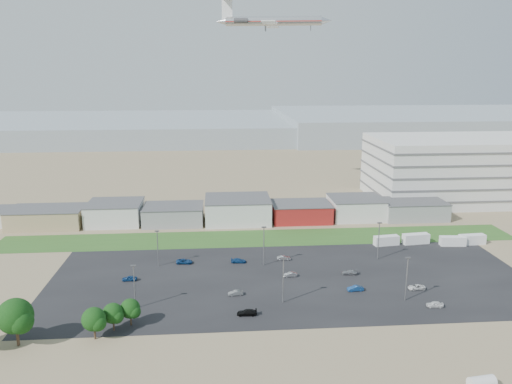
{
  "coord_description": "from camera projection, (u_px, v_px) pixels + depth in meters",
  "views": [
    {
      "loc": [
        -12.57,
        -95.39,
        50.94
      ],
      "look_at": [
        -3.43,
        22.0,
        22.21
      ],
      "focal_mm": 35.0,
      "sensor_mm": 36.0,
      "label": 1
    }
  ],
  "objects": [
    {
      "name": "parked_car_3",
      "position": [
        247.0,
        312.0,
        106.6
      ],
      "size": [
        4.37,
        1.93,
        1.25
      ],
      "primitive_type": "imported",
      "rotation": [
        0.0,
        0.0,
        -1.61
      ],
      "color": "black",
      "rests_on": "ground"
    },
    {
      "name": "lightpole_front_m",
      "position": [
        283.0,
        280.0,
        111.34
      ],
      "size": [
        1.27,
        0.53,
        10.77
      ],
      "primitive_type": null,
      "color": "slate",
      "rests_on": "ground"
    },
    {
      "name": "hills_backdrop",
      "position": [
        281.0,
        128.0,
        412.47
      ],
      "size": [
        700.0,
        200.0,
        9.0
      ],
      "primitive_type": null,
      "color": "gray",
      "rests_on": "ground"
    },
    {
      "name": "parked_car_5",
      "position": [
        130.0,
        278.0,
        124.08
      ],
      "size": [
        3.73,
        1.55,
        1.26
      ],
      "primitive_type": "imported",
      "rotation": [
        0.0,
        0.0,
        -1.59
      ],
      "color": "navy",
      "rests_on": "ground"
    },
    {
      "name": "parked_car_7",
      "position": [
        290.0,
        275.0,
        126.51
      ],
      "size": [
        3.55,
        1.46,
        1.14
      ],
      "primitive_type": "imported",
      "rotation": [
        0.0,
        0.0,
        -1.5
      ],
      "color": "#A5A5AA",
      "rests_on": "ground"
    },
    {
      "name": "lightpole_front_l",
      "position": [
        135.0,
        287.0,
        108.68
      ],
      "size": [
        1.19,
        0.49,
        10.08
      ],
      "primitive_type": null,
      "color": "slate",
      "rests_on": "ground"
    },
    {
      "name": "box_trailer_d",
      "position": [
        472.0,
        239.0,
        150.07
      ],
      "size": [
        8.06,
        3.07,
        2.96
      ],
      "primitive_type": null,
      "rotation": [
        0.0,
        0.0,
        0.08
      ],
      "color": "silver",
      "rests_on": "ground"
    },
    {
      "name": "box_trailer_b",
      "position": [
        416.0,
        239.0,
        150.65
      ],
      "size": [
        8.26,
        3.46,
        3.01
      ],
      "primitive_type": null,
      "rotation": [
        0.0,
        0.0,
        0.12
      ],
      "color": "silver",
      "rests_on": "ground"
    },
    {
      "name": "storage_tank_nw",
      "position": [
        482.0,
        382.0,
        81.53
      ],
      "size": [
        4.58,
        2.72,
        2.6
      ],
      "primitive_type": null,
      "rotation": [
        0.0,
        0.0,
        0.13
      ],
      "color": "silver",
      "rests_on": "ground"
    },
    {
      "name": "parked_car_2",
      "position": [
        435.0,
        304.0,
        110.29
      ],
      "size": [
        3.81,
        1.85,
        1.25
      ],
      "primitive_type": "imported",
      "rotation": [
        0.0,
        0.0,
        -1.67
      ],
      "color": "silver",
      "rests_on": "ground"
    },
    {
      "name": "parked_car_0",
      "position": [
        416.0,
        287.0,
        119.16
      ],
      "size": [
        4.18,
        2.09,
        1.14
      ],
      "primitive_type": "imported",
      "rotation": [
        0.0,
        0.0,
        -1.52
      ],
      "color": "silver",
      "rests_on": "ground"
    },
    {
      "name": "airliner",
      "position": [
        273.0,
        21.0,
        197.37
      ],
      "size": [
        51.08,
        39.02,
        13.71
      ],
      "primitive_type": null,
      "rotation": [
        0.0,
        0.0,
        -0.17
      ],
      "color": "silver"
    },
    {
      "name": "tree_left",
      "position": [
        15.0,
        320.0,
        93.74
      ],
      "size": [
        7.17,
        7.17,
        10.75
      ],
      "primitive_type": null,
      "color": "black",
      "rests_on": "ground"
    },
    {
      "name": "parked_car_11",
      "position": [
        284.0,
        258.0,
        137.53
      ],
      "size": [
        3.78,
        1.48,
        1.23
      ],
      "primitive_type": "imported",
      "rotation": [
        0.0,
        0.0,
        1.62
      ],
      "color": "#A5A5AA",
      "rests_on": "ground"
    },
    {
      "name": "box_trailer_a",
      "position": [
        386.0,
        240.0,
        149.32
      ],
      "size": [
        7.78,
        3.36,
        2.83
      ],
      "primitive_type": null,
      "rotation": [
        0.0,
        0.0,
        0.14
      ],
      "color": "silver",
      "rests_on": "ground"
    },
    {
      "name": "tree_near",
      "position": [
        130.0,
        311.0,
        101.8
      ],
      "size": [
        4.33,
        4.33,
        6.49
      ],
      "primitive_type": null,
      "color": "black",
      "rests_on": "ground"
    },
    {
      "name": "parked_car_6",
      "position": [
        239.0,
        261.0,
        135.74
      ],
      "size": [
        4.22,
        1.93,
        1.2
      ],
      "primitive_type": "imported",
      "rotation": [
        0.0,
        0.0,
        1.51
      ],
      "color": "navy",
      "rests_on": "ground"
    },
    {
      "name": "parked_car_10",
      "position": [
        106.0,
        318.0,
        104.31
      ],
      "size": [
        3.98,
        1.87,
        1.12
      ],
      "primitive_type": "imported",
      "rotation": [
        0.0,
        0.0,
        1.49
      ],
      "color": "#A5A5AA",
      "rests_on": "ground"
    },
    {
      "name": "tree_right",
      "position": [
        113.0,
        315.0,
        99.69
      ],
      "size": [
        4.41,
        4.41,
        6.61
      ],
      "primitive_type": null,
      "color": "black",
      "rests_on": "ground"
    },
    {
      "name": "lightpole_back_l",
      "position": [
        158.0,
        248.0,
        132.46
      ],
      "size": [
        1.16,
        0.48,
        9.89
      ],
      "primitive_type": null,
      "color": "slate",
      "rests_on": "ground"
    },
    {
      "name": "tree_mid",
      "position": [
        94.0,
        322.0,
        96.37
      ],
      "size": [
        4.95,
        4.95,
        7.43
      ],
      "primitive_type": null,
      "color": "black",
      "rests_on": "ground"
    },
    {
      "name": "parked_car_9",
      "position": [
        184.0,
        261.0,
        135.14
      ],
      "size": [
        4.58,
        2.43,
        1.23
      ],
      "primitive_type": "imported",
      "rotation": [
        0.0,
        0.0,
        1.48
      ],
      "color": "navy",
      "rests_on": "ground"
    },
    {
      "name": "grass_strip",
      "position": [
        259.0,
        238.0,
        155.78
      ],
      "size": [
        160.0,
        16.0,
        0.02
      ],
      "primitive_type": "cube",
      "color": "#2E5A21",
      "rests_on": "ground"
    },
    {
      "name": "ground",
      "position": [
        280.0,
        318.0,
        105.42
      ],
      "size": [
        700.0,
        700.0,
        0.0
      ],
      "primitive_type": "plane",
      "color": "#817152",
      "rests_on": "ground"
    },
    {
      "name": "parked_car_12",
      "position": [
        349.0,
        272.0,
        127.9
      ],
      "size": [
        4.11,
        2.07,
        1.14
      ],
      "primitive_type": "imported",
      "rotation": [
        0.0,
        0.0,
        -1.69
      ],
      "color": "#A5A5AA",
      "rests_on": "ground"
    },
    {
      "name": "parked_car_1",
      "position": [
        355.0,
        288.0,
        118.31
      ],
      "size": [
        3.97,
        1.61,
        1.28
      ],
      "primitive_type": "imported",
      "rotation": [
        0.0,
        0.0,
        -1.51
      ],
      "color": "navy",
      "rests_on": "ground"
    },
    {
      "name": "parked_car_4",
      "position": [
        236.0,
        293.0,
        116.05
      ],
      "size": [
        3.6,
        1.6,
        1.15
      ],
      "primitive_type": "imported",
      "rotation": [
        0.0,
        0.0,
        -1.46
      ],
      "color": "#595B5E",
      "rests_on": "ground"
    },
    {
      "name": "lightpole_front_r",
      "position": [
        407.0,
        279.0,
        112.38
      ],
      "size": [
        1.23,
        0.51,
        10.42
      ],
      "primitive_type": null,
      "color": "slate",
      "rests_on": "ground"
    },
    {
      "name": "box_trailer_c",
      "position": [
        453.0,
        241.0,
        148.9
      ],
      "size": [
        7.61,
        2.91,
        2.79
      ],
      "primitive_type": null,
      "rotation": [
        0.0,
        0.0,
        -0.08
      ],
      "color": "silver",
      "rests_on": "ground"
    },
    {
      "name": "lightpole_back_r",
      "position": [
        379.0,
        241.0,
        137.29
      ],
      "size": [
        1.25,
        0.52,
        10.59
      ],
      "primitive_type": null,
      "color": "slate",
      "rests_on": "ground"
    },
    {
      "name": "lightpole_back_m",
      "position": [
        264.0,
        246.0,
        132.96
      ],
      "size": [
        1.27,
        0.53,
        10.78
      ],
      "primitive_type": null,
      "color": "slate",
      "rests_on": "ground"
    },
    {
      "name": "parking_garage",
      "position": [
        472.0,
        168.0,
        201.26
      ],
      "size": [
        80.0,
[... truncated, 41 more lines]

